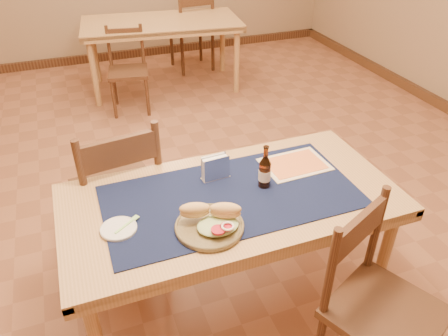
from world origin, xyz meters
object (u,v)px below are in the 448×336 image
object	(u,v)px
main_table	(231,210)
back_table	(162,28)
napkin_holder	(215,168)
chair_main_far	(119,192)
beer_bottle	(265,172)
sandwich_plate	(212,222)
chair_main_near	(378,304)

from	to	relation	value
main_table	back_table	distance (m)	3.16
back_table	napkin_holder	distance (m)	3.01
main_table	chair_main_far	bearing A→B (deg)	131.47
chair_main_far	beer_bottle	world-z (taller)	chair_main_far
beer_bottle	sandwich_plate	bearing A→B (deg)	-149.21
chair_main_far	napkin_holder	distance (m)	0.66
main_table	back_table	bearing A→B (deg)	82.43
back_table	main_table	bearing A→B (deg)	-97.57
chair_main_near	sandwich_plate	world-z (taller)	chair_main_near
main_table	chair_main_near	size ratio (longest dim) A/B	1.71
sandwich_plate	napkin_holder	bearing A→B (deg)	67.92
back_table	sandwich_plate	xyz separation A→B (m)	(-0.58, -3.32, 0.12)
main_table	back_table	xyz separation A→B (m)	(0.42, 3.14, 0.00)
chair_main_far	sandwich_plate	size ratio (longest dim) A/B	3.33
back_table	chair_main_far	size ratio (longest dim) A/B	1.76
chair_main_near	sandwich_plate	size ratio (longest dim) A/B	3.11
back_table	napkin_holder	world-z (taller)	napkin_holder
sandwich_plate	chair_main_far	bearing A→B (deg)	113.29
main_table	back_table	size ratio (longest dim) A/B	0.91
sandwich_plate	napkin_holder	xyz separation A→B (m)	(0.14, 0.35, 0.03)
main_table	sandwich_plate	world-z (taller)	sandwich_plate
beer_bottle	napkin_holder	xyz separation A→B (m)	(-0.20, 0.15, -0.02)
chair_main_near	napkin_holder	size ratio (longest dim) A/B	6.34
chair_main_far	sandwich_plate	xyz separation A→B (m)	(0.31, -0.73, 0.27)
chair_main_far	sandwich_plate	bearing A→B (deg)	-66.71
back_table	napkin_holder	bearing A→B (deg)	-98.40
main_table	sandwich_plate	distance (m)	0.28
chair_main_far	napkin_holder	size ratio (longest dim) A/B	6.77
sandwich_plate	beer_bottle	world-z (taller)	beer_bottle
main_table	sandwich_plate	xyz separation A→B (m)	(-0.16, -0.19, 0.12)
main_table	napkin_holder	bearing A→B (deg)	97.87
main_table	chair_main_near	distance (m)	0.78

